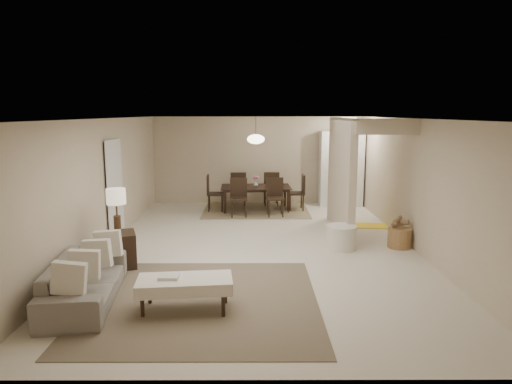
{
  "coord_description": "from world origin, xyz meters",
  "views": [
    {
      "loc": [
        -0.09,
        -8.62,
        2.61
      ],
      "look_at": [
        -0.06,
        0.32,
        1.05
      ],
      "focal_mm": 32.0,
      "sensor_mm": 36.0,
      "label": 1
    }
  ],
  "objects_px": {
    "round_pouf": "(341,237)",
    "dining_table": "(256,199)",
    "pantry_cabinet": "(341,169)",
    "ottoman_bench": "(185,285)",
    "side_table": "(119,250)",
    "wicker_basket": "(399,238)",
    "sofa": "(85,281)"
  },
  "relations": [
    {
      "from": "pantry_cabinet",
      "to": "ottoman_bench",
      "type": "bearing_deg",
      "value": -115.57
    },
    {
      "from": "round_pouf",
      "to": "wicker_basket",
      "type": "xyz_separation_m",
      "value": [
        1.16,
        0.1,
        -0.04
      ]
    },
    {
      "from": "sofa",
      "to": "side_table",
      "type": "distance_m",
      "value": 1.43
    },
    {
      "from": "ottoman_bench",
      "to": "dining_table",
      "type": "relative_size",
      "value": 0.7
    },
    {
      "from": "pantry_cabinet",
      "to": "wicker_basket",
      "type": "height_order",
      "value": "pantry_cabinet"
    },
    {
      "from": "pantry_cabinet",
      "to": "ottoman_bench",
      "type": "xyz_separation_m",
      "value": [
        -3.36,
        -7.03,
        -0.69
      ]
    },
    {
      "from": "ottoman_bench",
      "to": "wicker_basket",
      "type": "distance_m",
      "value": 4.74
    },
    {
      "from": "sofa",
      "to": "side_table",
      "type": "bearing_deg",
      "value": -9.0
    },
    {
      "from": "round_pouf",
      "to": "dining_table",
      "type": "relative_size",
      "value": 0.32
    },
    {
      "from": "side_table",
      "to": "round_pouf",
      "type": "height_order",
      "value": "side_table"
    },
    {
      "from": "sofa",
      "to": "wicker_basket",
      "type": "height_order",
      "value": "sofa"
    },
    {
      "from": "ottoman_bench",
      "to": "round_pouf",
      "type": "relative_size",
      "value": 2.21
    },
    {
      "from": "round_pouf",
      "to": "wicker_basket",
      "type": "bearing_deg",
      "value": 4.93
    },
    {
      "from": "round_pouf",
      "to": "wicker_basket",
      "type": "height_order",
      "value": "round_pouf"
    },
    {
      "from": "side_table",
      "to": "round_pouf",
      "type": "xyz_separation_m",
      "value": [
        3.99,
        1.05,
        -0.07
      ]
    },
    {
      "from": "sofa",
      "to": "ottoman_bench",
      "type": "xyz_separation_m",
      "value": [
        1.44,
        -0.3,
        0.06
      ]
    },
    {
      "from": "side_table",
      "to": "wicker_basket",
      "type": "distance_m",
      "value": 5.28
    },
    {
      "from": "sofa",
      "to": "dining_table",
      "type": "distance_m",
      "value": 6.47
    },
    {
      "from": "side_table",
      "to": "sofa",
      "type": "bearing_deg",
      "value": -92.01
    },
    {
      "from": "dining_table",
      "to": "side_table",
      "type": "bearing_deg",
      "value": -119.45
    },
    {
      "from": "side_table",
      "to": "wicker_basket",
      "type": "xyz_separation_m",
      "value": [
        5.15,
        1.15,
        -0.11
      ]
    },
    {
      "from": "wicker_basket",
      "to": "side_table",
      "type": "bearing_deg",
      "value": -167.38
    },
    {
      "from": "ottoman_bench",
      "to": "side_table",
      "type": "distance_m",
      "value": 2.22
    },
    {
      "from": "round_pouf",
      "to": "dining_table",
      "type": "height_order",
      "value": "dining_table"
    },
    {
      "from": "ottoman_bench",
      "to": "round_pouf",
      "type": "height_order",
      "value": "round_pouf"
    },
    {
      "from": "wicker_basket",
      "to": "pantry_cabinet",
      "type": "bearing_deg",
      "value": 95.51
    },
    {
      "from": "pantry_cabinet",
      "to": "round_pouf",
      "type": "relative_size",
      "value": 3.56
    },
    {
      "from": "pantry_cabinet",
      "to": "sofa",
      "type": "height_order",
      "value": "pantry_cabinet"
    },
    {
      "from": "side_table",
      "to": "round_pouf",
      "type": "distance_m",
      "value": 4.13
    },
    {
      "from": "pantry_cabinet",
      "to": "wicker_basket",
      "type": "bearing_deg",
      "value": -84.49
    },
    {
      "from": "dining_table",
      "to": "pantry_cabinet",
      "type": "bearing_deg",
      "value": 14.32
    },
    {
      "from": "dining_table",
      "to": "round_pouf",
      "type": "bearing_deg",
      "value": -67.36
    }
  ]
}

